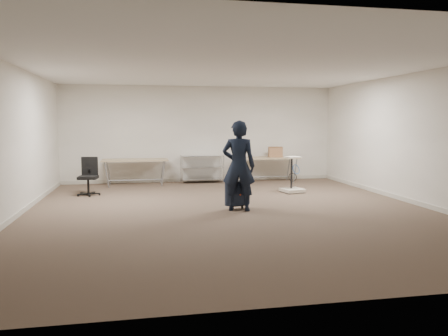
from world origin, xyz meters
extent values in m
plane|color=#46362A|center=(0.00, 0.00, 0.00)|extent=(9.00, 9.00, 0.00)
plane|color=beige|center=(0.00, 4.50, 1.40)|extent=(8.00, 0.00, 8.00)
plane|color=beige|center=(0.00, -4.50, 1.40)|extent=(8.00, 0.00, 8.00)
plane|color=beige|center=(-4.00, 0.00, 1.40)|extent=(0.00, 9.00, 9.00)
plane|color=beige|center=(4.00, 0.00, 1.40)|extent=(0.00, 9.00, 9.00)
plane|color=white|center=(0.00, 0.00, 2.80)|extent=(8.00, 8.00, 0.00)
cube|color=beige|center=(0.00, 4.49, 0.05)|extent=(8.00, 0.02, 0.10)
cube|color=beige|center=(-3.99, 0.00, 0.05)|extent=(0.02, 9.00, 0.10)
cube|color=beige|center=(3.99, 0.00, 0.05)|extent=(0.02, 9.00, 0.10)
cube|color=#997E5D|center=(-1.90, 3.95, 0.71)|extent=(1.80, 0.75, 0.03)
cylinder|color=gray|center=(-1.90, 3.95, 0.15)|extent=(1.50, 0.02, 0.02)
cylinder|color=gray|center=(-2.65, 3.65, 0.35)|extent=(0.13, 0.04, 0.69)
cylinder|color=gray|center=(-1.15, 3.65, 0.35)|extent=(0.13, 0.04, 0.69)
cylinder|color=gray|center=(-2.65, 4.25, 0.35)|extent=(0.13, 0.04, 0.69)
cylinder|color=gray|center=(-1.15, 4.25, 0.35)|extent=(0.13, 0.04, 0.69)
cube|color=#997E5D|center=(1.90, 3.95, 0.71)|extent=(1.80, 0.75, 0.03)
cylinder|color=gray|center=(1.90, 3.95, 0.15)|extent=(1.50, 0.02, 0.02)
cylinder|color=gray|center=(1.15, 3.65, 0.35)|extent=(0.13, 0.04, 0.69)
cylinder|color=gray|center=(2.65, 3.65, 0.35)|extent=(0.13, 0.04, 0.69)
cylinder|color=gray|center=(1.15, 4.25, 0.35)|extent=(0.13, 0.04, 0.69)
cylinder|color=gray|center=(2.65, 4.25, 0.35)|extent=(0.13, 0.04, 0.69)
cylinder|color=silver|center=(-0.60, 3.98, 0.40)|extent=(0.02, 0.02, 0.80)
cylinder|color=silver|center=(0.60, 3.98, 0.40)|extent=(0.02, 0.02, 0.80)
cylinder|color=silver|center=(-0.60, 4.42, 0.40)|extent=(0.02, 0.02, 0.80)
cylinder|color=silver|center=(0.60, 4.42, 0.40)|extent=(0.02, 0.02, 0.80)
cube|color=silver|center=(0.00, 4.20, 0.10)|extent=(1.20, 0.45, 0.02)
cube|color=silver|center=(0.00, 4.20, 0.45)|extent=(1.20, 0.45, 0.02)
cube|color=silver|center=(0.00, 4.20, 0.78)|extent=(1.20, 0.45, 0.01)
imported|color=black|center=(0.16, 0.04, 0.89)|extent=(0.75, 0.61, 1.79)
cube|color=black|center=(0.16, 0.17, 0.34)|extent=(0.40, 0.30, 0.48)
cube|color=black|center=(0.16, 0.19, 0.08)|extent=(0.35, 0.23, 0.03)
cylinder|color=black|center=(0.06, 0.14, 0.03)|extent=(0.04, 0.07, 0.07)
cylinder|color=black|center=(0.27, 0.21, 0.03)|extent=(0.04, 0.07, 0.07)
torus|color=black|center=(0.16, 0.17, 0.61)|extent=(0.15, 0.07, 0.15)
cube|color=#E5450C|center=(0.16, 0.19, 0.78)|extent=(0.03, 0.01, 0.37)
cylinder|color=black|center=(-2.99, 2.47, 0.04)|extent=(0.55, 0.55, 0.08)
cylinder|color=black|center=(-2.99, 2.47, 0.23)|extent=(0.06, 0.06, 0.37)
cube|color=black|center=(-2.99, 2.47, 0.43)|extent=(0.47, 0.47, 0.07)
cube|color=black|center=(-2.97, 2.67, 0.69)|extent=(0.39, 0.10, 0.44)
cube|color=beige|center=(1.97, 1.97, 0.06)|extent=(0.59, 0.59, 0.08)
cylinder|color=black|center=(1.78, 1.78, 0.02)|extent=(0.06, 0.06, 0.04)
cylinder|color=black|center=(1.97, 2.02, 0.49)|extent=(0.05, 0.05, 0.79)
cube|color=beige|center=(1.97, 1.97, 0.88)|extent=(0.40, 0.36, 0.04)
torus|color=blue|center=(2.02, 1.90, 0.59)|extent=(0.27, 0.15, 0.24)
cube|color=#946345|center=(2.16, 4.02, 0.88)|extent=(0.44, 0.36, 0.30)
camera|label=1|loc=(-1.72, -8.32, 1.75)|focal=35.00mm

